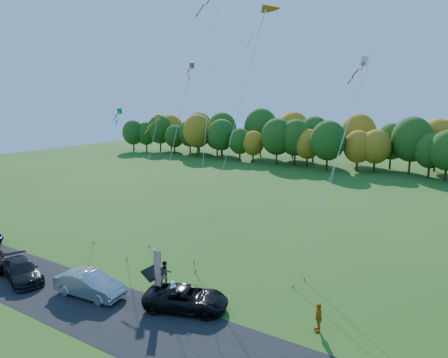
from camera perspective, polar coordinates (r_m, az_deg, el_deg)
The scene contains 17 objects.
ground at distance 28.42m, azimuth -6.66°, elevation -16.07°, with size 160.00×160.00×0.00m, color #245316.
asphalt_strip at distance 25.82m, azimuth -12.50°, elevation -19.29°, with size 90.00×6.00×0.01m, color black.
tree_line at distance 77.39m, azimuth 19.52°, elevation 0.99°, with size 116.00×12.00×10.00m, color #1E4711, non-canonical shape.
black_suv at distance 26.33m, azimuth -5.43°, elevation -16.58°, with size 2.46×5.32×1.48m, color black.
silver_sedan at distance 29.19m, azimuth -18.65°, elevation -14.05°, with size 1.75×5.01×1.65m, color #A8A8AD.
dark_truck_a at distance 33.40m, azimuth -26.88°, elevation -11.60°, with size 2.02×4.97×1.44m, color black.
person_tailgate_a at distance 26.39m, azimuth -7.18°, elevation -16.10°, with size 0.68×0.44×1.86m, color white.
person_tailgate_b at distance 29.29m, azimuth -8.36°, elevation -13.24°, with size 0.89×0.70×1.84m, color gray.
person_east at distance 24.64m, azimuth 13.32°, elevation -18.67°, with size 0.99×0.41×1.70m, color orange.
feather_flag at distance 26.79m, azimuth -9.55°, elevation -12.70°, with size 0.48×0.16×3.63m.
kite_delta_blue at distance 36.27m, azimuth -2.30°, elevation 10.55°, with size 6.03×12.12×26.13m.
kite_parafoil_orange at distance 32.00m, azimuth 20.53°, elevation 16.65°, with size 7.65×13.39×33.18m.
kite_delta_red at distance 32.88m, azimuth 1.65°, elevation 8.37°, with size 2.30×10.79×22.05m.
kite_diamond_yellow at distance 36.33m, azimuth -11.42°, elevation -0.41°, with size 2.97×7.75×11.94m.
kite_diamond_green at distance 40.12m, azimuth -16.34°, elevation 0.85°, with size 2.43×6.39×12.44m.
kite_diamond_white at distance 30.33m, azimuth 15.52°, elevation 1.50°, with size 2.73×5.61×16.51m.
kite_diamond_pink at distance 37.93m, azimuth -7.44°, elevation 4.18°, with size 1.17×8.24×16.87m.
Camera 1 is at (15.90, -19.61, 13.06)m, focal length 32.00 mm.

